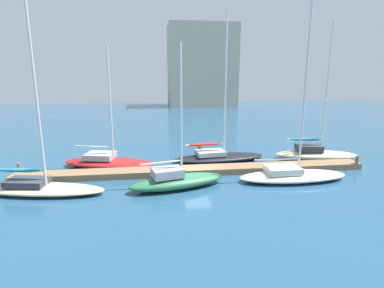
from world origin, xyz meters
TOP-DOWN VIEW (x-y plane):
  - ground_plane at (0.00, 0.00)m, footprint 120.00×120.00m
  - dock_pier at (0.00, 0.00)m, footprint 28.17×1.68m
  - dock_piling_near_end at (-13.68, 0.69)m, footprint 0.28×0.28m
  - dock_piling_far_end at (13.68, -0.69)m, footprint 0.28×0.28m
  - sailboat_0 at (-11.15, -2.83)m, footprint 9.09×3.84m
  - sailboat_1 at (-7.22, 2.69)m, footprint 8.40×4.55m
  - sailboat_2 at (-1.80, -3.04)m, footprint 7.25×3.72m
  - sailboat_3 at (2.60, 3.28)m, footprint 8.84×3.36m
  - sailboat_4 at (7.04, -2.61)m, footprint 8.34×2.67m
  - sailboat_5 at (11.76, 2.60)m, footprint 7.88×3.71m
  - mooring_buoy_orange at (1.71, 8.32)m, footprint 0.53×0.53m
  - harbor_building_distant at (8.59, 50.52)m, footprint 15.58×9.80m

SIDE VIEW (x-z plane):
  - ground_plane at x=0.00m, z-range 0.00..0.00m
  - dock_pier at x=0.00m, z-range 0.00..0.51m
  - mooring_buoy_orange at x=1.71m, z-range 0.00..0.53m
  - sailboat_1 at x=-7.22m, z-range -4.55..5.56m
  - sailboat_4 at x=7.04m, z-range -6.05..7.08m
  - sailboat_3 at x=2.60m, z-range -6.01..7.06m
  - sailboat_0 at x=-11.15m, z-range -5.87..6.92m
  - dock_piling_near_end at x=-13.68m, z-range 0.00..1.21m
  - dock_piling_far_end at x=13.68m, z-range 0.00..1.21m
  - sailboat_2 at x=-1.80m, z-range -4.37..5.60m
  - sailboat_5 at x=11.76m, z-range -5.55..6.80m
  - harbor_building_distant at x=8.59m, z-range 0.00..18.63m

